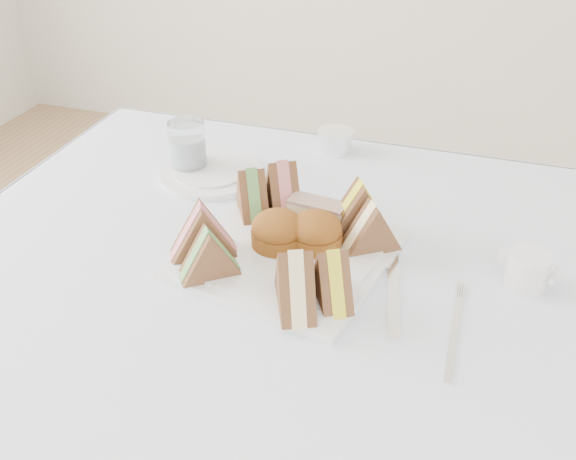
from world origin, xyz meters
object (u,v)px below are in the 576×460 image
(water_glass, at_px, (188,147))
(table, at_px, (253,441))
(serving_plate, at_px, (288,254))
(creamer_jug, at_px, (528,270))

(water_glass, bearing_deg, table, -51.19)
(table, relative_size, serving_plate, 3.11)
(table, height_order, creamer_jug, creamer_jug)
(water_glass, bearing_deg, serving_plate, -38.52)
(table, distance_m, creamer_jug, 0.57)
(table, distance_m, water_glass, 0.55)
(serving_plate, relative_size, creamer_jug, 4.82)
(table, xyz_separation_m, water_glass, (-0.22, 0.27, 0.43))
(serving_plate, distance_m, water_glass, 0.34)
(table, bearing_deg, creamer_jug, 14.62)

